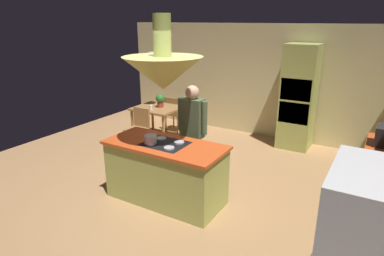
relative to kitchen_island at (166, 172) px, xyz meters
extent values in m
plane|color=#AD7F51|center=(0.00, 0.20, -0.46)|extent=(8.16, 8.16, 0.00)
cube|color=beige|center=(0.00, 3.65, 0.81)|extent=(6.80, 0.10, 2.55)
cube|color=#A8B259|center=(0.00, 0.00, -0.02)|extent=(1.73, 0.77, 0.87)
cube|color=#D14C1E|center=(0.00, 0.00, 0.43)|extent=(1.79, 0.83, 0.04)
cube|color=black|center=(0.00, 0.00, 0.45)|extent=(0.64, 0.52, 0.01)
cylinder|color=#B2B2B7|center=(-0.16, -0.13, 0.46)|extent=(0.15, 0.15, 0.02)
cylinder|color=#B2B2B7|center=(0.16, -0.13, 0.46)|extent=(0.15, 0.15, 0.02)
cylinder|color=#B2B2B7|center=(-0.16, 0.13, 0.46)|extent=(0.15, 0.15, 0.02)
cylinder|color=#B2B2B7|center=(0.16, 0.13, 0.46)|extent=(0.15, 0.15, 0.02)
cube|color=#A8B259|center=(2.84, 0.80, -0.02)|extent=(0.62, 2.54, 0.87)
cube|color=#A8B259|center=(1.10, 3.25, 0.63)|extent=(0.66, 0.62, 2.18)
cube|color=black|center=(1.10, 2.96, 0.84)|extent=(0.60, 0.04, 0.44)
cube|color=black|center=(1.10, 2.96, 0.36)|extent=(0.60, 0.04, 0.44)
cube|color=#A27240|center=(-1.70, 2.10, 0.28)|extent=(0.97, 0.86, 0.04)
cylinder|color=#A27240|center=(-2.13, 1.73, -0.10)|extent=(0.06, 0.06, 0.72)
cylinder|color=#A27240|center=(-1.27, 1.73, -0.10)|extent=(0.06, 0.06, 0.72)
cylinder|color=#A27240|center=(-2.13, 2.47, -0.10)|extent=(0.06, 0.06, 0.72)
cylinder|color=#A27240|center=(-1.27, 2.47, -0.10)|extent=(0.06, 0.06, 0.72)
cylinder|color=tan|center=(-0.03, 0.68, -0.05)|extent=(0.14, 0.14, 0.82)
cylinder|color=tan|center=(0.15, 0.68, -0.05)|extent=(0.14, 0.14, 0.82)
cube|color=#4C6042|center=(0.06, 0.68, 0.68)|extent=(0.36, 0.22, 0.63)
cylinder|color=#4C6042|center=(-0.16, 0.68, 0.71)|extent=(0.09, 0.09, 0.54)
cylinder|color=#4C6042|center=(0.28, 0.68, 0.71)|extent=(0.09, 0.09, 0.54)
sphere|color=tan|center=(0.06, 0.68, 1.09)|extent=(0.22, 0.22, 0.22)
cone|color=#A8B259|center=(0.00, 0.00, 1.48)|extent=(1.10, 1.10, 0.45)
cylinder|color=#A8B259|center=(0.00, 0.00, 1.98)|extent=(0.24, 0.24, 0.55)
cone|color=beige|center=(-1.70, 2.10, 1.40)|extent=(0.32, 0.32, 0.22)
cylinder|color=black|center=(-1.70, 2.10, 1.81)|extent=(0.01, 0.01, 0.60)
cube|color=#A27240|center=(-1.70, 1.37, -0.02)|extent=(0.40, 0.40, 0.04)
cube|color=#A27240|center=(-1.70, 1.55, 0.20)|extent=(0.40, 0.04, 0.42)
cylinder|color=#A27240|center=(-1.87, 1.20, -0.25)|extent=(0.04, 0.04, 0.43)
cylinder|color=#A27240|center=(-1.53, 1.20, -0.25)|extent=(0.04, 0.04, 0.43)
cylinder|color=#A27240|center=(-1.87, 1.54, -0.25)|extent=(0.04, 0.04, 0.43)
cylinder|color=#A27240|center=(-1.53, 1.54, -0.25)|extent=(0.04, 0.04, 0.43)
cube|color=#A27240|center=(-1.70, 2.83, -0.02)|extent=(0.40, 0.40, 0.04)
cube|color=#A27240|center=(-1.70, 2.65, 0.20)|extent=(0.40, 0.04, 0.42)
cylinder|color=#A27240|center=(-1.53, 3.00, -0.25)|extent=(0.04, 0.04, 0.43)
cylinder|color=#A27240|center=(-1.87, 3.00, -0.25)|extent=(0.04, 0.04, 0.43)
cylinder|color=#A27240|center=(-1.53, 2.66, -0.25)|extent=(0.04, 0.04, 0.43)
cylinder|color=#A27240|center=(-1.87, 2.66, -0.25)|extent=(0.04, 0.04, 0.43)
cylinder|color=#99382D|center=(-1.64, 2.14, 0.36)|extent=(0.14, 0.14, 0.12)
sphere|color=#2D722D|center=(-1.64, 2.14, 0.50)|extent=(0.20, 0.20, 0.20)
cylinder|color=white|center=(-1.71, 1.88, 0.34)|extent=(0.07, 0.07, 0.09)
cylinder|color=#B2B2B7|center=(-0.16, -0.13, 0.53)|extent=(0.18, 0.18, 0.12)
camera|label=1|loc=(2.64, -3.68, 2.18)|focal=31.04mm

